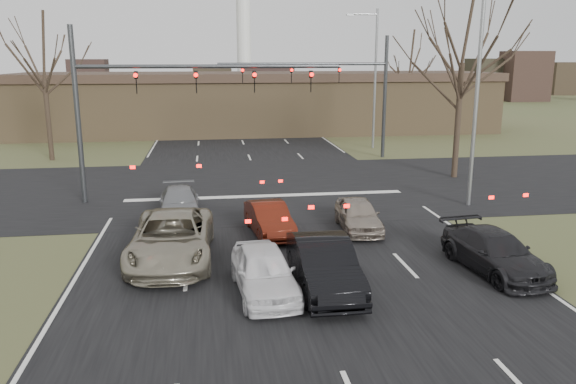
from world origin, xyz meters
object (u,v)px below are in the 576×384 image
(streetlight_right_far, at_px, (373,72))
(car_silver_ahead, at_px, (358,215))
(car_white_sedan, at_px, (264,271))
(car_red_ahead, at_px, (269,219))
(streetlight_right_near, at_px, (474,81))
(building, at_px, (259,102))
(mast_arm_far, at_px, (344,82))
(car_silver_suv, at_px, (172,238))
(car_black_hatch, at_px, (324,265))
(mast_arm_near, at_px, (151,92))
(car_charcoal_sedan, at_px, (495,252))
(car_grey_ahead, at_px, (180,202))

(streetlight_right_far, relative_size, car_silver_ahead, 2.73)
(car_white_sedan, relative_size, car_red_ahead, 1.08)
(streetlight_right_near, bearing_deg, building, 103.69)
(mast_arm_far, xyz_separation_m, car_silver_suv, (-10.18, -18.45, -4.23))
(car_silver_suv, height_order, car_red_ahead, car_silver_suv)
(car_silver_suv, relative_size, car_black_hatch, 1.25)
(building, distance_m, car_white_sedan, 36.72)
(building, bearing_deg, car_red_ahead, -94.61)
(streetlight_right_near, bearing_deg, mast_arm_near, 167.95)
(car_black_hatch, distance_m, car_silver_ahead, 6.04)
(building, xyz_separation_m, mast_arm_far, (4.18, -15.00, 2.35))
(mast_arm_near, height_order, car_white_sedan, mast_arm_near)
(building, height_order, car_white_sedan, building)
(mast_arm_far, distance_m, car_silver_ahead, 16.87)
(car_charcoal_sedan, xyz_separation_m, car_grey_ahead, (-10.10, 7.89, -0.04))
(car_white_sedan, bearing_deg, car_black_hatch, -2.82)
(car_white_sedan, bearing_deg, car_red_ahead, 77.72)
(mast_arm_far, distance_m, streetlight_right_far, 5.12)
(car_silver_suv, distance_m, car_charcoal_sedan, 10.38)
(mast_arm_near, relative_size, car_charcoal_sedan, 2.76)
(mast_arm_far, bearing_deg, streetlight_right_near, -78.53)
(car_white_sedan, bearing_deg, mast_arm_near, 104.49)
(streetlight_right_far, bearing_deg, mast_arm_near, -136.11)
(car_silver_suv, height_order, car_grey_ahead, car_silver_suv)
(mast_arm_near, xyz_separation_m, car_grey_ahead, (1.23, -2.95, -4.48))
(car_black_hatch, height_order, car_grey_ahead, car_black_hatch)
(car_red_ahead, bearing_deg, car_silver_ahead, -6.28)
(mast_arm_far, bearing_deg, car_charcoal_sedan, -90.22)
(mast_arm_near, xyz_separation_m, streetlight_right_far, (14.55, 14.00, 0.51))
(mast_arm_near, height_order, car_grey_ahead, mast_arm_near)
(building, height_order, streetlight_right_far, streetlight_right_far)
(car_charcoal_sedan, bearing_deg, mast_arm_near, 129.52)
(mast_arm_near, height_order, car_black_hatch, mast_arm_near)
(car_black_hatch, bearing_deg, streetlight_right_far, 70.56)
(mast_arm_far, xyz_separation_m, car_grey_ahead, (-10.18, -12.95, -4.42))
(streetlight_right_near, bearing_deg, mast_arm_far, 101.47)
(car_charcoal_sedan, bearing_deg, car_red_ahead, 137.15)
(mast_arm_near, bearing_deg, car_red_ahead, -51.87)
(streetlight_right_far, relative_size, car_white_sedan, 2.50)
(streetlight_right_far, bearing_deg, car_charcoal_sedan, -97.38)
(car_grey_ahead, xyz_separation_m, car_silver_ahead, (7.00, -3.02, 0.03))
(car_silver_ahead, bearing_deg, car_charcoal_sedan, -54.36)
(streetlight_right_far, relative_size, car_grey_ahead, 2.44)
(mast_arm_near, distance_m, streetlight_right_near, 14.38)
(car_red_ahead, bearing_deg, car_black_hatch, -86.76)
(streetlight_right_far, bearing_deg, car_silver_suv, -120.68)
(car_silver_suv, bearing_deg, streetlight_right_far, 61.18)
(car_silver_ahead, bearing_deg, car_red_ahead, -175.98)
(car_silver_suv, relative_size, car_silver_ahead, 1.56)
(streetlight_right_near, relative_size, car_black_hatch, 2.20)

